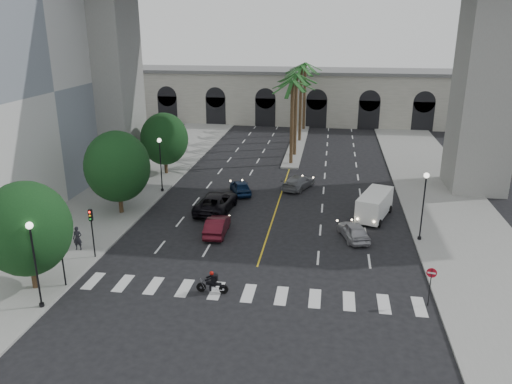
% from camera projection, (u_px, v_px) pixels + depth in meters
% --- Properties ---
extents(ground, '(140.00, 140.00, 0.00)m').
position_uv_depth(ground, '(252.00, 281.00, 31.59)').
color(ground, black).
rests_on(ground, ground).
extents(sidewalk_left, '(8.00, 100.00, 0.15)m').
position_uv_depth(sidewalk_left, '(123.00, 193.00, 47.78)').
color(sidewalk_left, gray).
rests_on(sidewalk_left, ground).
extents(sidewalk_right, '(8.00, 100.00, 0.15)m').
position_uv_depth(sidewalk_right, '(449.00, 210.00, 43.45)').
color(sidewalk_right, gray).
rests_on(sidewalk_right, ground).
extents(median, '(2.00, 24.00, 0.20)m').
position_uv_depth(median, '(297.00, 144.00, 67.14)').
color(median, gray).
rests_on(median, ground).
extents(pier_building, '(71.00, 10.50, 8.50)m').
position_uv_depth(pier_building, '(306.00, 96.00, 81.72)').
color(pier_building, beige).
rests_on(pier_building, ground).
extents(palm_a, '(3.20, 3.20, 10.30)m').
position_uv_depth(palm_a, '(293.00, 85.00, 54.89)').
color(palm_a, '#47331E').
rests_on(palm_a, ground).
extents(palm_b, '(3.20, 3.20, 10.60)m').
position_uv_depth(palm_b, '(296.00, 79.00, 58.53)').
color(palm_b, '#47331E').
rests_on(palm_b, ground).
extents(palm_c, '(3.20, 3.20, 10.10)m').
position_uv_depth(palm_c, '(296.00, 79.00, 62.47)').
color(palm_c, '#47331E').
rests_on(palm_c, ground).
extents(palm_d, '(3.20, 3.20, 10.90)m').
position_uv_depth(palm_d, '(301.00, 70.00, 65.93)').
color(palm_d, '#47331E').
rests_on(palm_d, ground).
extents(palm_e, '(3.20, 3.20, 10.40)m').
position_uv_depth(palm_e, '(301.00, 71.00, 69.86)').
color(palm_e, '#47331E').
rests_on(palm_e, ground).
extents(palm_f, '(3.20, 3.20, 10.70)m').
position_uv_depth(palm_f, '(305.00, 67.00, 73.47)').
color(palm_f, '#47331E').
rests_on(palm_f, ground).
extents(street_tree_near, '(5.20, 5.20, 6.89)m').
position_uv_depth(street_tree_near, '(27.00, 229.00, 29.37)').
color(street_tree_near, '#382616').
rests_on(street_tree_near, ground).
extents(street_tree_mid, '(5.44, 5.44, 7.21)m').
position_uv_depth(street_tree_mid, '(117.00, 166.00, 41.48)').
color(street_tree_mid, '#382616').
rests_on(street_tree_mid, ground).
extents(street_tree_far, '(5.04, 5.04, 6.68)m').
position_uv_depth(street_tree_far, '(164.00, 139.00, 52.82)').
color(street_tree_far, '#382616').
rests_on(street_tree_far, ground).
extents(lamp_post_left_near, '(0.40, 0.40, 5.35)m').
position_uv_depth(lamp_post_left_near, '(34.00, 258.00, 27.52)').
color(lamp_post_left_near, black).
rests_on(lamp_post_left_near, ground).
extents(lamp_post_left_far, '(0.40, 0.40, 5.35)m').
position_uv_depth(lamp_post_left_far, '(160.00, 160.00, 47.18)').
color(lamp_post_left_far, black).
rests_on(lamp_post_left_far, ground).
extents(lamp_post_right, '(0.40, 0.40, 5.35)m').
position_uv_depth(lamp_post_right, '(424.00, 201.00, 36.40)').
color(lamp_post_right, black).
rests_on(lamp_post_right, ground).
extents(traffic_signal_near, '(0.25, 0.18, 3.65)m').
position_uv_depth(traffic_signal_near, '(61.00, 250.00, 30.08)').
color(traffic_signal_near, black).
rests_on(traffic_signal_near, ground).
extents(traffic_signal_far, '(0.25, 0.18, 3.65)m').
position_uv_depth(traffic_signal_far, '(92.00, 225.00, 33.82)').
color(traffic_signal_far, black).
rests_on(traffic_signal_far, ground).
extents(motorcycle_rider, '(1.98, 0.53, 1.43)m').
position_uv_depth(motorcycle_rider, '(213.00, 283.00, 30.06)').
color(motorcycle_rider, black).
rests_on(motorcycle_rider, ground).
extents(car_a, '(2.64, 4.19, 1.33)m').
position_uv_depth(car_a, '(354.00, 231.00, 37.60)').
color(car_a, '#A7A6AA').
rests_on(car_a, ground).
extents(car_b, '(1.64, 4.27, 1.39)m').
position_uv_depth(car_b, '(217.00, 226.00, 38.48)').
color(car_b, '#490E18').
rests_on(car_b, ground).
extents(car_c, '(3.09, 6.09, 1.65)m').
position_uv_depth(car_c, '(216.00, 202.00, 43.16)').
color(car_c, black).
rests_on(car_c, ground).
extents(car_d, '(3.43, 4.96, 1.33)m').
position_uv_depth(car_d, '(298.00, 182.00, 49.15)').
color(car_d, slate).
rests_on(car_d, ground).
extents(car_e, '(2.94, 4.27, 1.35)m').
position_uv_depth(car_e, '(241.00, 187.00, 47.66)').
color(car_e, '#0E2142').
rests_on(car_e, ground).
extents(cargo_van, '(3.42, 5.45, 2.18)m').
position_uv_depth(cargo_van, '(374.00, 205.00, 41.46)').
color(cargo_van, silver).
rests_on(cargo_van, ground).
extents(pedestrian_a, '(0.70, 0.52, 1.74)m').
position_uv_depth(pedestrian_a, '(78.00, 238.00, 35.40)').
color(pedestrian_a, black).
rests_on(pedestrian_a, sidewalk_left).
extents(pedestrian_b, '(0.93, 0.76, 1.78)m').
position_uv_depth(pedestrian_b, '(63.00, 232.00, 36.43)').
color(pedestrian_b, black).
rests_on(pedestrian_b, sidewalk_left).
extents(do_not_enter_sign, '(0.58, 0.14, 2.40)m').
position_uv_depth(do_not_enter_sign, '(431.00, 279.00, 28.33)').
color(do_not_enter_sign, black).
rests_on(do_not_enter_sign, ground).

